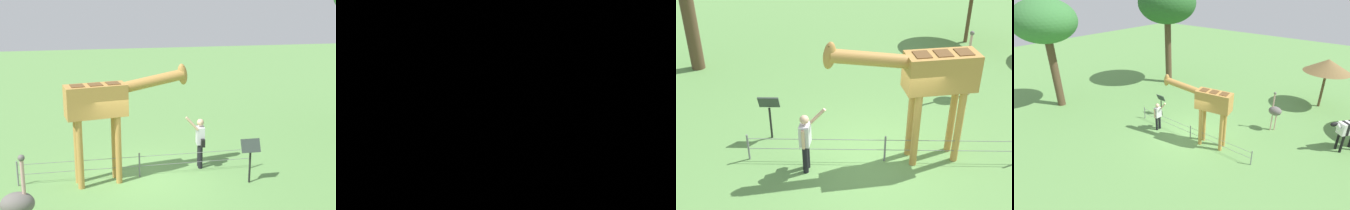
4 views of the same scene
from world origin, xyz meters
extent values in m
plane|color=#60934C|center=(0.00, 0.00, 0.00)|extent=(60.00, 60.00, 0.00)
cylinder|color=#BC8942|center=(-0.71, 0.25, 1.01)|extent=(0.18, 0.18, 2.01)
cylinder|color=#BC8942|center=(-0.64, -0.18, 1.01)|extent=(0.18, 0.18, 2.01)
cylinder|color=#BC8942|center=(-1.80, 0.06, 1.01)|extent=(0.18, 0.18, 2.01)
cylinder|color=#BC8942|center=(-1.72, -0.37, 1.01)|extent=(0.18, 0.18, 2.01)
cube|color=#BC8942|center=(-1.22, -0.06, 2.46)|extent=(1.80, 0.99, 0.90)
cube|color=brown|center=(-0.73, 0.03, 2.92)|extent=(0.43, 0.50, 0.02)
cube|color=brown|center=(-1.22, -0.06, 2.92)|extent=(0.43, 0.50, 0.02)
cube|color=brown|center=(-1.71, -0.15, 2.92)|extent=(0.43, 0.50, 0.02)
cylinder|color=#BC8942|center=(0.36, 0.22, 2.88)|extent=(2.09, 0.68, 0.62)
ellipsoid|color=#BC8942|center=(1.36, 0.40, 3.03)|extent=(0.41, 0.32, 0.67)
cylinder|color=brown|center=(1.36, 0.46, 3.21)|extent=(0.05, 0.05, 0.14)
cylinder|color=brown|center=(1.36, 0.34, 3.21)|extent=(0.05, 0.05, 0.14)
cylinder|color=black|center=(1.96, 0.44, 0.39)|extent=(0.14, 0.14, 0.78)
cylinder|color=black|center=(1.98, 0.64, 0.39)|extent=(0.14, 0.14, 0.78)
cube|color=silver|center=(1.97, 0.54, 1.06)|extent=(0.28, 0.38, 0.55)
sphere|color=#D8AD8C|center=(1.97, 0.54, 1.47)|extent=(0.22, 0.22, 0.22)
cylinder|color=#D8AD8C|center=(1.67, 0.41, 1.49)|extent=(0.43, 0.12, 0.46)
cylinder|color=#D8AD8C|center=(1.99, 0.76, 1.05)|extent=(0.08, 0.08, 0.50)
cube|color=black|center=(2.00, 0.31, 0.88)|extent=(0.14, 0.21, 0.24)
cylinder|color=black|center=(-6.39, -3.55, 0.47)|extent=(0.12, 0.12, 0.95)
cylinder|color=black|center=(-6.16, -3.73, 0.47)|extent=(0.12, 0.12, 0.95)
cube|color=silver|center=(-6.41, -3.82, 1.25)|extent=(0.45, 0.40, 0.60)
cube|color=black|center=(-6.31, -3.68, 1.25)|extent=(0.45, 0.40, 0.60)
cube|color=silver|center=(-6.20, -3.55, 1.25)|extent=(0.45, 0.40, 0.60)
cylinder|color=silver|center=(-6.06, -3.36, 1.40)|extent=(0.43, 0.47, 0.47)
ellipsoid|color=black|center=(-5.91, -3.16, 1.55)|extent=(0.39, 0.43, 0.22)
cylinder|color=#CC9E93|center=(-2.91, -3.41, 0.45)|extent=(0.07, 0.07, 0.90)
cylinder|color=#CC9E93|center=(-3.07, -3.57, 0.45)|extent=(0.07, 0.07, 0.90)
ellipsoid|color=#66605B|center=(-2.99, -3.49, 1.18)|extent=(0.70, 0.56, 0.49)
cylinder|color=#CC9E93|center=(-2.84, -3.49, 1.73)|extent=(0.08, 0.08, 0.80)
sphere|color=#66605B|center=(-2.84, -3.49, 2.18)|extent=(0.14, 0.14, 0.14)
cylinder|color=brown|center=(-4.10, -8.47, 1.19)|extent=(0.16, 0.16, 2.38)
cone|color=brown|center=(-4.10, -8.47, 2.79)|extent=(2.81, 2.81, 0.81)
cylinder|color=brown|center=(6.69, -5.51, 2.42)|extent=(0.49, 0.49, 4.84)
ellipsoid|color=#285B28|center=(6.69, -5.51, 6.11)|extent=(4.26, 4.26, 2.98)
cylinder|color=brown|center=(9.27, 2.38, 2.16)|extent=(0.48, 0.48, 4.32)
ellipsoid|color=#387538|center=(9.27, 2.38, 5.45)|extent=(3.75, 3.75, 2.63)
cylinder|color=black|center=(3.09, -0.88, 0.47)|extent=(0.06, 0.06, 0.95)
cube|color=#333D38|center=(3.09, -0.88, 1.13)|extent=(0.56, 0.21, 0.38)
cylinder|color=slate|center=(-3.50, 0.13, 0.38)|extent=(0.05, 0.05, 0.75)
cylinder|color=slate|center=(0.00, 0.13, 0.38)|extent=(0.05, 0.05, 0.75)
cylinder|color=slate|center=(3.50, 0.13, 0.38)|extent=(0.05, 0.05, 0.75)
cube|color=slate|center=(0.00, 0.13, 0.64)|extent=(7.00, 0.01, 0.01)
cube|color=slate|center=(0.00, 0.13, 0.34)|extent=(7.00, 0.01, 0.01)
camera|label=1|loc=(-1.55, -12.48, 5.50)|focal=48.53mm
camera|label=2|loc=(8.70, 3.06, 6.55)|focal=32.66mm
camera|label=3|loc=(0.87, 8.74, 6.55)|focal=44.18mm
camera|label=4|loc=(-7.37, 9.65, 7.64)|focal=28.40mm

